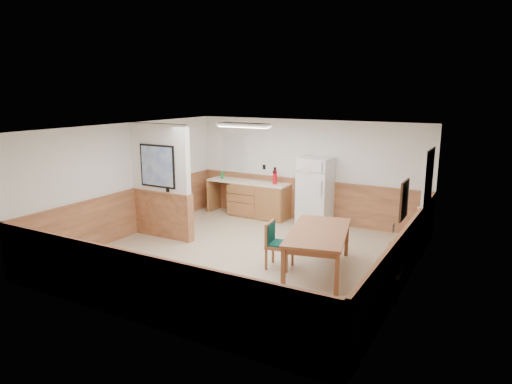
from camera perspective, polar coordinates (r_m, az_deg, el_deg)
The scene contains 20 objects.
ground at distance 9.01m, azimuth -1.25°, elevation -8.07°, with size 6.00×6.00×0.00m, color tan.
ceiling at distance 8.46m, azimuth -1.33°, elevation 7.98°, with size 6.00×6.00×0.02m, color white.
back_wall at distance 11.29m, azimuth 6.44°, elevation 2.65°, with size 6.00×0.02×2.50m, color white.
right_wall at distance 7.63m, azimuth 18.56°, elevation -2.71°, with size 0.02×6.00×2.50m, color white.
left_wall at distance 10.46m, azimuth -15.61°, elevation 1.48°, with size 0.02×6.00×2.50m, color white.
wainscot_back at distance 11.42m, azimuth 6.31°, elevation -1.08°, with size 6.00×0.04×1.00m, color #C67E4F.
wainscot_right at distance 7.85m, azimuth 18.04°, elevation -7.99°, with size 0.04×6.00×1.00m, color #C67E4F.
wainscot_left at distance 10.61m, azimuth -15.30°, elevation -2.50°, with size 0.04×6.00×1.00m, color #C67E4F.
partition_wall at distance 10.10m, azimuth -11.80°, elevation 1.20°, with size 1.50×0.20×2.50m.
kitchen_counter at distance 11.68m, azimuth 0.27°, elevation -0.89°, with size 2.20×0.61×1.00m.
exterior_door at distance 9.50m, azimuth 20.44°, elevation -1.16°, with size 0.07×1.02×2.15m.
kitchen_window at distance 12.18m, azimuth -2.74°, elevation 4.86°, with size 0.80×0.04×1.00m.
wall_painting at distance 7.28m, azimuth 18.01°, elevation -0.95°, with size 0.04×0.50×0.60m.
fluorescent_fixture at distance 9.99m, azimuth -1.51°, elevation 8.36°, with size 1.20×0.30×0.09m.
refrigerator at distance 10.90m, azimuth 7.41°, elevation -0.00°, with size 0.73×0.72×1.65m.
dining_table at distance 8.19m, azimuth 7.81°, elevation -5.42°, with size 1.41×2.14×0.75m.
dining_bench at distance 8.02m, azimuth 16.82°, elevation -8.63°, with size 0.53×1.78×0.45m.
dining_chair at distance 8.35m, azimuth 2.40°, elevation -6.16°, with size 0.67×0.50×0.85m.
fire_extinguisher at distance 11.35m, azimuth 2.37°, elevation 1.93°, with size 0.12×0.12×0.43m.
soap_bottle at distance 12.08m, azimuth -4.25°, elevation 2.15°, with size 0.07×0.07×0.21m, color #1A9040.
Camera 1 is at (4.28, -7.27, 3.16)m, focal length 32.00 mm.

